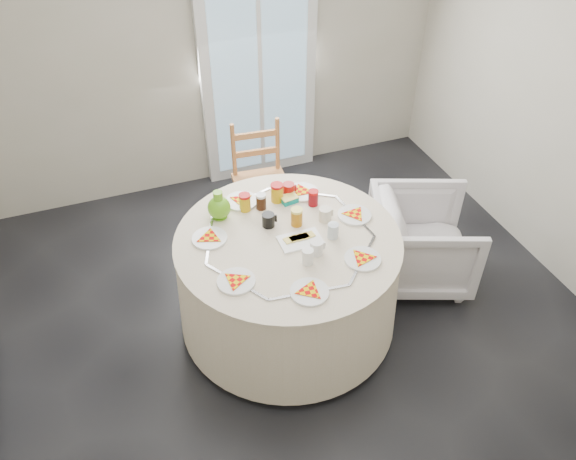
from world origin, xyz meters
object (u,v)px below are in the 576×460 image
object	(u,v)px
armchair	(423,234)
green_pitcher	(218,200)
wooden_chair	(261,181)
table	(288,280)

from	to	relation	value
armchair	green_pitcher	bearing A→B (deg)	100.20
wooden_chair	green_pitcher	world-z (taller)	green_pitcher
wooden_chair	table	bearing A→B (deg)	-93.63
table	wooden_chair	distance (m)	1.02
armchair	green_pitcher	distance (m)	1.49
table	armchair	distance (m)	1.06
green_pitcher	table	bearing A→B (deg)	-29.08
table	green_pitcher	xyz separation A→B (m)	(-0.33, 0.35, 0.49)
table	green_pitcher	world-z (taller)	green_pitcher
table	wooden_chair	world-z (taller)	wooden_chair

